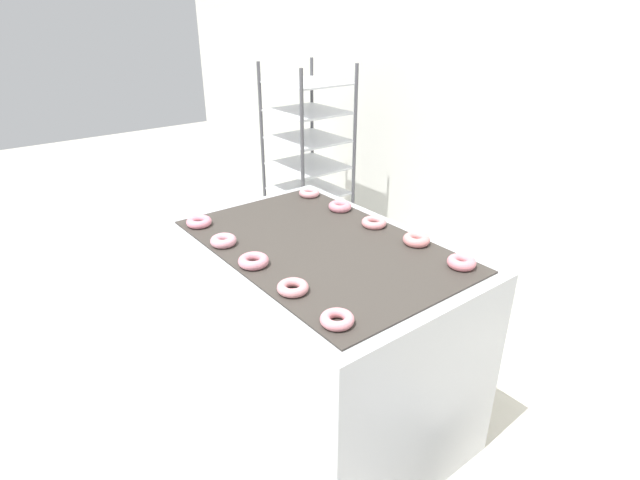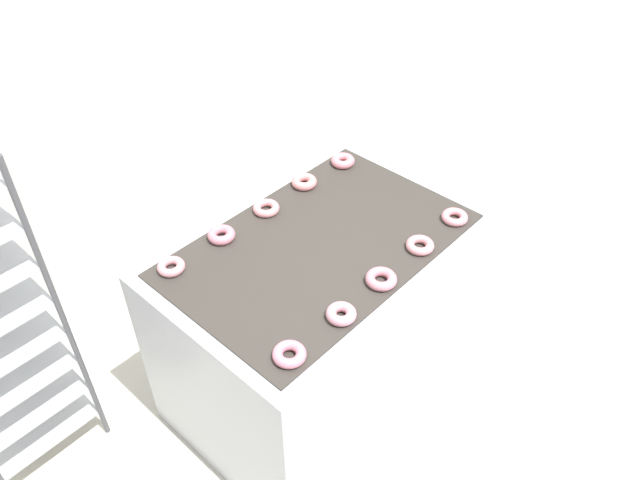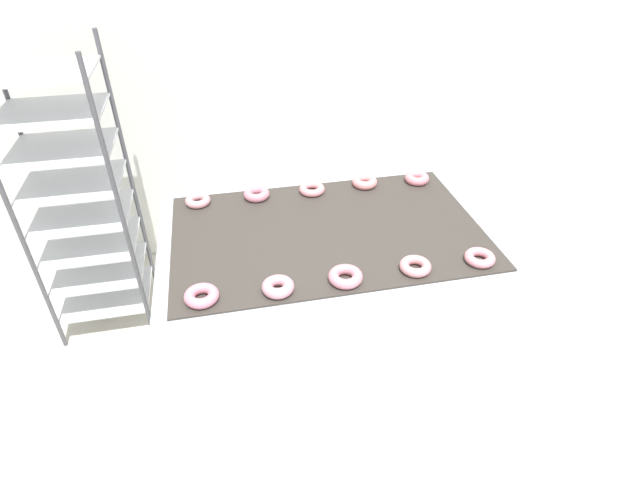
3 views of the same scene
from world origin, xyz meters
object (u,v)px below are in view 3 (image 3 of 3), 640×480
donut_near_left (278,287)px  donut_far_right (365,182)px  baking_rack_cart (78,199)px  donut_near_rightmost (480,258)px  donut_near_center (345,277)px  donut_far_center (312,189)px  glaze_bin (510,320)px  fryer_machine (327,315)px  donut_near_right (415,266)px  donut_near_leftmost (202,296)px  donut_far_leftmost (198,201)px  donut_far_left (257,194)px  donut_far_rightmost (417,178)px

donut_near_left → donut_far_right: (0.52, 0.69, 0.00)m
baking_rack_cart → donut_near_rightmost: (1.69, -1.13, 0.17)m
donut_near_center → donut_far_center: (0.01, 0.67, -0.00)m
glaze_bin → donut_near_rightmost: donut_near_rightmost is taller
fryer_machine → glaze_bin: fryer_machine is taller
donut_near_left → donut_near_right: bearing=1.4°
donut_near_center → donut_far_right: (0.27, 0.68, 0.00)m
donut_near_leftmost → donut_near_rightmost: size_ratio=1.04×
fryer_machine → donut_far_leftmost: bearing=147.7°
donut_far_right → donut_near_leftmost: bearing=-139.2°
donut_near_center → donut_far_left: 0.72m
donut_near_rightmost → donut_far_rightmost: donut_far_rightmost is taller
glaze_bin → donut_near_right: donut_near_right is taller
baking_rack_cart → donut_near_leftmost: bearing=-60.5°
fryer_machine → baking_rack_cart: bearing=145.7°
donut_near_right → donut_far_rightmost: size_ratio=1.01×
donut_far_leftmost → fryer_machine: bearing=-32.3°
donut_far_left → donut_far_rightmost: size_ratio=1.02×
donut_far_rightmost → donut_far_leftmost: bearing=179.5°
baking_rack_cart → donut_far_right: bearing=-17.6°
glaze_bin → donut_near_left: (-1.34, -0.42, 0.83)m
glaze_bin → donut_far_left: size_ratio=3.05×
baking_rack_cart → donut_near_leftmost: baking_rack_cart is taller
donut_far_leftmost → donut_far_center: bearing=-0.4°
donut_far_right → donut_far_rightmost: 0.26m
donut_near_center → donut_far_leftmost: 0.85m
glaze_bin → donut_near_rightmost: (-0.56, -0.41, 0.83)m
donut_near_center → donut_far_right: bearing=68.3°
baking_rack_cart → donut_near_left: size_ratio=13.81×
baking_rack_cart → donut_near_center: bearing=-44.5°
donut_near_rightmost → glaze_bin: bearing=36.6°
baking_rack_cart → glaze_bin: (2.24, -0.71, -0.66)m
donut_far_left → donut_near_center: bearing=-69.5°
donut_far_left → donut_far_right: size_ratio=0.99×
donut_far_leftmost → donut_near_right: bearing=-40.1°
donut_far_leftmost → donut_far_center: size_ratio=0.94×
fryer_machine → donut_near_right: donut_near_right is taller
donut_far_center → fryer_machine: bearing=-90.3°
donut_near_right → baking_rack_cart: bearing=141.7°
donut_far_leftmost → donut_near_left: bearing=-68.3°
donut_near_rightmost → donut_far_center: bearing=128.1°
baking_rack_cart → fryer_machine: bearing=-34.3°
donut_near_rightmost → donut_far_rightmost: bearing=90.0°
fryer_machine → donut_near_rightmost: size_ratio=11.94×
fryer_machine → donut_near_right: 0.66m
donut_near_leftmost → donut_far_left: donut_far_left is taller
donut_near_leftmost → donut_near_center: size_ratio=0.96×
baking_rack_cart → glaze_bin: 2.44m
fryer_machine → donut_near_left: bearing=-126.9°
donut_near_rightmost → donut_far_leftmost: 1.24m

